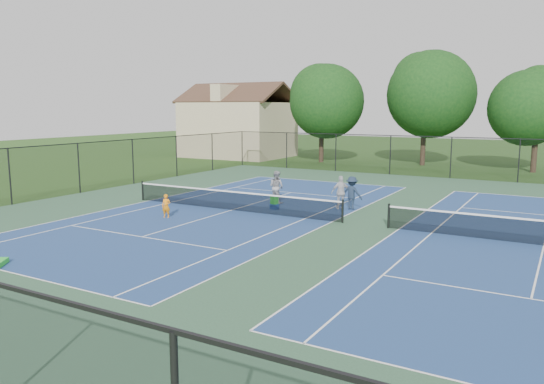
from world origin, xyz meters
The scene contains 15 objects.
ground centered at (0.00, 0.00, 0.00)m, with size 140.00×140.00×0.00m, color #234716.
court_pad centered at (0.00, 0.00, 0.00)m, with size 36.00×36.00×0.01m, color #2B4E35.
tennis_court_left centered at (-7.00, 0.00, 0.10)m, with size 12.00×23.83×1.07m.
tennis_court_right centered at (7.00, 0.00, 0.10)m, with size 12.00×23.83×1.07m.
perimeter_fence centered at (0.00, 0.00, 1.60)m, with size 36.08×36.08×3.02m.
tree_back_a centered at (-13.00, 24.00, 6.04)m, with size 6.80×6.80×9.15m.
tree_back_b centered at (-4.00, 26.00, 6.60)m, with size 7.60×7.60×10.03m.
tree_back_c centered at (5.00, 25.00, 5.48)m, with size 6.00×6.00×8.40m.
clapboard_house centered at (-23.00, 25.00, 3.09)m, with size 10.80×8.10×7.65m.
child_player centered at (-8.66, -3.00, 0.56)m, with size 0.41×0.27×1.11m, color orange.
instructor centered at (-6.04, 2.89, 0.88)m, with size 0.86×0.67×1.76m, color gray.
bystander_a centered at (-2.38, 3.04, 0.85)m, with size 1.00×0.42×1.70m, color silver.
bystander_b centered at (-1.86, 3.18, 0.84)m, with size 1.09×0.63×1.68m, color #1A273A.
ball_crate centered at (-5.29, 1.32, 0.14)m, with size 0.38×0.30×0.27m, color navy.
ball_hopper centered at (-5.29, 1.32, 0.48)m, with size 0.34×0.28×0.42m, color green.
Camera 1 is at (7.67, -21.67, 5.10)m, focal length 35.00 mm.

